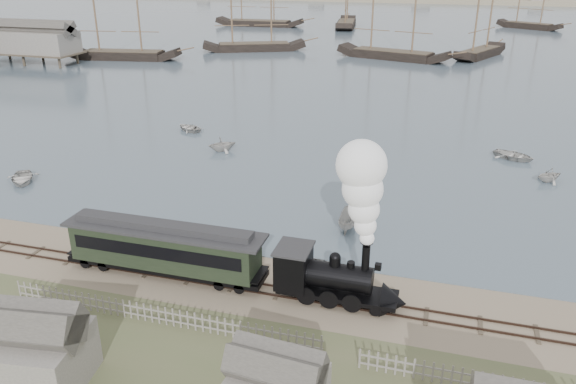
# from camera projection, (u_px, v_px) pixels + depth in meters

# --- Properties ---
(ground) EXTENTS (600.00, 600.00, 0.00)m
(ground) POSITION_uv_depth(u_px,v_px,m) (302.00, 279.00, 36.45)
(ground) COLOR gray
(ground) RESTS_ON ground
(harbor_water) EXTENTS (600.00, 336.00, 0.06)m
(harbor_water) POSITION_uv_depth(u_px,v_px,m) (434.00, 20.00, 186.86)
(harbor_water) COLOR #4D5D6E
(harbor_water) RESTS_ON ground
(rail_track) EXTENTS (120.00, 1.80, 0.16)m
(rail_track) POSITION_uv_depth(u_px,v_px,m) (294.00, 294.00, 34.66)
(rail_track) COLOR #33231C
(rail_track) RESTS_ON ground
(picket_fence_west) EXTENTS (19.00, 0.10, 1.20)m
(picket_fence_west) POSITION_uv_depth(u_px,v_px,m) (160.00, 324.00, 31.94)
(picket_fence_west) COLOR slate
(picket_fence_west) RESTS_ON ground
(shed_left) EXTENTS (5.00, 4.00, 4.10)m
(shed_left) POSITION_uv_depth(u_px,v_px,m) (37.00, 383.00, 27.54)
(shed_left) COLOR slate
(shed_left) RESTS_ON ground
(far_spit) EXTENTS (500.00, 20.00, 1.80)m
(far_spit) POSITION_uv_depth(u_px,v_px,m) (443.00, 3.00, 257.66)
(far_spit) COLOR tan
(far_spit) RESTS_ON ground
(locomotive) EXTENTS (7.90, 2.95, 9.85)m
(locomotive) POSITION_uv_depth(u_px,v_px,m) (353.00, 237.00, 32.01)
(locomotive) COLOR black
(locomotive) RESTS_ON ground
(passenger_coach) EXTENTS (13.44, 2.59, 3.26)m
(passenger_coach) POSITION_uv_depth(u_px,v_px,m) (165.00, 247.00, 36.14)
(passenger_coach) COLOR black
(passenger_coach) RESTS_ON ground
(beached_dinghy) EXTENTS (2.84, 3.63, 0.69)m
(beached_dinghy) POSITION_uv_depth(u_px,v_px,m) (322.00, 267.00, 37.13)
(beached_dinghy) COLOR beige
(beached_dinghy) RESTS_ON ground
(rowboat_0) EXTENTS (4.85, 4.61, 0.82)m
(rowboat_0) POSITION_uv_depth(u_px,v_px,m) (22.00, 178.00, 51.72)
(rowboat_0) COLOR beige
(rowboat_0) RESTS_ON harbor_water
(rowboat_1) EXTENTS (3.90, 3.97, 1.59)m
(rowboat_1) POSITION_uv_depth(u_px,v_px,m) (222.00, 144.00, 59.95)
(rowboat_1) COLOR beige
(rowboat_1) RESTS_ON harbor_water
(rowboat_2) EXTENTS (3.47, 1.33, 1.33)m
(rowboat_2) POSITION_uv_depth(u_px,v_px,m) (348.00, 221.00, 42.81)
(rowboat_2) COLOR beige
(rowboat_2) RESTS_ON harbor_water
(rowboat_3) EXTENTS (4.50, 5.00, 0.85)m
(rowboat_3) POSITION_uv_depth(u_px,v_px,m) (514.00, 155.00, 57.66)
(rowboat_3) COLOR beige
(rowboat_3) RESTS_ON harbor_water
(rowboat_4) EXTENTS (3.35, 3.43, 1.38)m
(rowboat_4) POSITION_uv_depth(u_px,v_px,m) (549.00, 175.00, 51.78)
(rowboat_4) COLOR beige
(rowboat_4) RESTS_ON harbor_water
(rowboat_6) EXTENTS (3.92, 4.35, 0.74)m
(rowboat_6) POSITION_uv_depth(u_px,v_px,m) (189.00, 128.00, 67.26)
(rowboat_6) COLOR beige
(rowboat_6) RESTS_ON harbor_water
(schooner_0) EXTENTS (23.86, 9.12, 20.00)m
(schooner_0) POSITION_uv_depth(u_px,v_px,m) (118.00, 8.00, 110.66)
(schooner_0) COLOR black
(schooner_0) RESTS_ON harbor_water
(schooner_1) EXTENTS (22.65, 14.02, 20.00)m
(schooner_1) POSITION_uv_depth(u_px,v_px,m) (253.00, 4.00, 121.04)
(schooner_1) COLOR black
(schooner_1) RESTS_ON harbor_water
(schooner_2) EXTENTS (23.83, 11.63, 20.00)m
(schooner_2) POSITION_uv_depth(u_px,v_px,m) (396.00, 8.00, 110.99)
(schooner_2) COLOR black
(schooner_2) RESTS_ON harbor_water
(schooner_3) EXTENTS (11.47, 19.01, 20.00)m
(schooner_3) POSITION_uv_depth(u_px,v_px,m) (486.00, 7.00, 112.92)
(schooner_3) COLOR black
(schooner_3) RESTS_ON harbor_water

